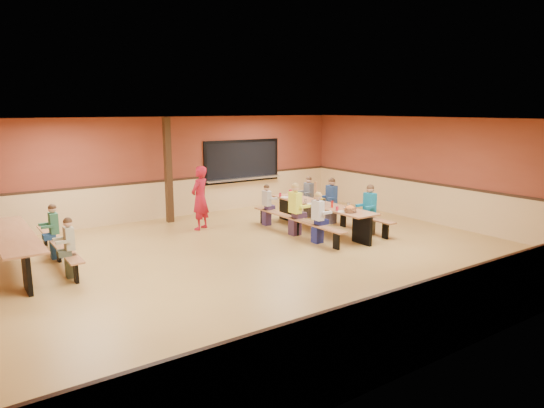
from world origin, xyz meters
TOP-DOWN VIEW (x-y plane):
  - ground at (0.00, 0.00)m, footprint 12.00×12.00m
  - room_envelope at (0.00, 0.00)m, footprint 12.04×10.04m
  - kitchen_pass_through at (2.60, 4.96)m, footprint 2.78×0.28m
  - structural_post at (-0.20, 4.40)m, footprint 0.18×0.18m
  - cafeteria_table_main at (2.71, 1.12)m, footprint 1.91×3.70m
  - cafeteria_table_second at (-4.47, 2.25)m, footprint 1.91×3.70m
  - seated_child_white_left at (1.88, 0.25)m, footprint 0.38×0.31m
  - seated_adult_yellow at (1.88, 1.16)m, footprint 0.43×0.35m
  - seated_child_grey_left at (1.88, 2.48)m, footprint 0.34×0.27m
  - seated_child_teal_right at (3.53, 0.14)m, footprint 0.41×0.33m
  - seated_child_navy_right at (3.53, 1.63)m, footprint 0.41×0.33m
  - seated_child_char_right at (3.53, 2.66)m, footprint 0.37×0.30m
  - seated_child_green_sec at (-3.65, 2.54)m, footprint 0.36×0.30m
  - seated_child_tan_sec at (-3.65, 1.07)m, footprint 0.35×0.29m
  - standing_woman at (0.14, 3.11)m, footprint 0.75×0.68m
  - punch_pitcher at (2.62, 2.30)m, footprint 0.16×0.16m
  - chip_bowl at (2.60, -0.12)m, footprint 0.32×0.32m
  - napkin_dispenser at (2.71, 1.08)m, footprint 0.10×0.14m
  - condiment_mustard at (2.68, 1.05)m, footprint 0.06×0.06m
  - condiment_ketchup at (2.62, 0.57)m, footprint 0.06×0.06m
  - table_paddle at (2.73, 1.37)m, footprint 0.16×0.16m
  - place_settings at (2.71, 1.12)m, footprint 0.65×3.30m

SIDE VIEW (x-z plane):
  - ground at x=0.00m, z-range 0.00..0.00m
  - cafeteria_table_main at x=2.71m, z-range 0.16..0.90m
  - cafeteria_table_second at x=-4.47m, z-range 0.16..0.90m
  - seated_child_grey_left at x=1.88m, z-range 0.00..1.14m
  - seated_child_tan_sec at x=-3.65m, z-range 0.00..1.17m
  - seated_child_green_sec at x=-3.65m, z-range 0.00..1.19m
  - seated_child_char_right at x=3.53m, z-range 0.00..1.22m
  - seated_child_white_left at x=1.88m, z-range 0.00..1.24m
  - seated_child_navy_right at x=3.53m, z-range 0.00..1.29m
  - seated_child_teal_right at x=3.53m, z-range 0.00..1.29m
  - seated_adult_yellow at x=1.88m, z-range 0.00..1.34m
  - room_envelope at x=0.00m, z-range -0.82..2.20m
  - place_settings at x=2.71m, z-range 0.74..0.85m
  - napkin_dispenser at x=2.71m, z-range 0.74..0.87m
  - chip_bowl at x=2.60m, z-range 0.74..0.89m
  - condiment_mustard at x=2.68m, z-range 0.74..0.91m
  - condiment_ketchup at x=2.62m, z-range 0.74..0.91m
  - punch_pitcher at x=2.62m, z-range 0.74..0.96m
  - standing_woman at x=0.14m, z-range 0.00..1.73m
  - table_paddle at x=2.73m, z-range 0.60..1.16m
  - kitchen_pass_through at x=2.60m, z-range 0.80..2.18m
  - structural_post at x=-0.20m, z-range 0.00..3.00m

